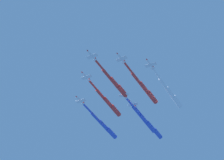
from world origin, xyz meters
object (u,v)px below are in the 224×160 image
jet_port_inner (144,88)px  jet_port_outer (144,119)px  jet_starboard_mid (104,125)px  jet_starboard_outer (151,126)px  jet_lead (114,82)px  jet_port_mid (170,93)px  jet_starboard_inner (108,102)px

jet_port_inner → jet_port_outer: (-29.29, 7.48, -2.06)m
jet_port_inner → jet_starboard_mid: size_ratio=1.02×
jet_starboard_mid → jet_starboard_outer: 39.29m
jet_lead → jet_port_mid: jet_lead is taller
jet_lead → jet_port_mid: 42.06m
jet_starboard_mid → jet_port_mid: bearing=43.8°
jet_lead → jet_starboard_outer: bearing=135.2°
jet_port_mid → jet_port_outer: size_ratio=1.00×
jet_lead → jet_port_outer: size_ratio=0.92×
jet_starboard_inner → jet_port_outer: jet_starboard_inner is taller
jet_port_mid → jet_port_outer: 33.06m
jet_port_inner → jet_starboard_mid: 47.54m
jet_port_inner → jet_starboard_outer: jet_port_inner is taller
jet_port_inner → jet_starboard_outer: size_ratio=1.06×
jet_starboard_outer → jet_port_outer: bearing=-45.7°
jet_lead → jet_port_outer: bearing=135.4°
jet_starboard_inner → jet_starboard_outer: jet_starboard_inner is taller
jet_starboard_inner → jet_port_outer: size_ratio=0.96×
jet_starboard_outer → jet_port_inner: bearing=-23.3°
jet_lead → jet_starboard_inner: 22.01m
jet_port_outer → jet_starboard_inner: bearing=-73.5°
jet_starboard_inner → jet_port_inner: bearing=49.1°
jet_lead → jet_port_mid: size_ratio=0.93×
jet_lead → jet_starboard_mid: (-43.39, 0.41, -1.42)m
jet_port_mid → jet_starboard_inner: bearing=-117.3°
jet_starboard_inner → jet_port_outer: 32.21m
jet_port_inner → jet_starboard_inner: jet_starboard_inner is taller
jet_port_mid → jet_starboard_outer: jet_starboard_outer is taller
jet_port_mid → jet_starboard_mid: (-43.38, -41.63, -0.20)m
jet_starboard_inner → jet_starboard_mid: bearing=178.2°
jet_starboard_inner → jet_port_outer: bearing=106.5°
jet_starboard_mid → jet_port_inner: bearing=28.5°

